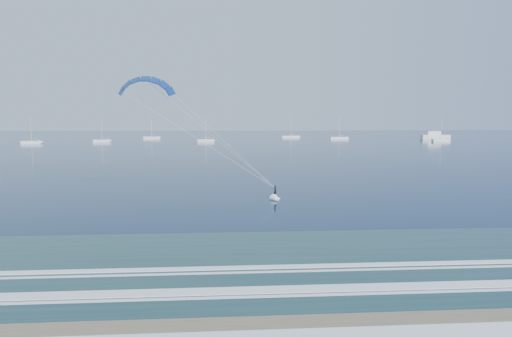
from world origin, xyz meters
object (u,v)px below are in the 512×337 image
Objects in this scene: sailboat_0 at (32,142)px; sailboat_3 at (206,140)px; sailboat_4 at (291,137)px; sailboat_5 at (339,138)px; motor_yacht at (435,136)px; kitesurfer_rig at (215,138)px; sailboat_2 at (152,138)px; sailboat_1 at (102,141)px; sailboat_6 at (441,140)px.

sailboat_0 reaches higher than sailboat_3.
sailboat_4 is 31.72m from sailboat_5.
sailboat_4 is at bearing 162.97° from motor_yacht.
sailboat_5 is (69.62, 27.79, 0.01)m from sailboat_3.
kitesurfer_rig is 219.43m from motor_yacht.
sailboat_2 is (-152.46, 13.10, -0.98)m from motor_yacht.
sailboat_1 is (25.95, 12.31, -0.01)m from sailboat_0.
sailboat_6 reaches higher than sailboat_3.
sailboat_2 is 1.05× the size of sailboat_6.
sailboat_0 is 0.86× the size of sailboat_5.
sailboat_4 is (39.81, 209.92, -6.90)m from kitesurfer_rig.
sailboat_6 is at bearing -2.45° from sailboat_3.
motor_yacht is at bearing 12.48° from sailboat_3.
sailboat_6 is (140.40, -44.74, -0.00)m from sailboat_2.
kitesurfer_rig is 198.09m from sailboat_5.
sailboat_1 is at bearing -111.97° from sailboat_2.
sailboat_0 is 147.99m from sailboat_5.
sailboat_2 reaches higher than motor_yacht.
sailboat_0 is at bearing -164.27° from sailboat_5.
sailboat_0 is 1.09× the size of sailboat_1.
sailboat_5 is (62.57, 187.82, -6.90)m from kitesurfer_rig.
sailboat_0 is 0.82× the size of sailboat_4.
sailboat_5 reaches higher than sailboat_0.
kitesurfer_rig reaches higher than sailboat_2.
sailboat_5 is at bearing 71.57° from kitesurfer_rig.
sailboat_0 is 1.06× the size of sailboat_3.
sailboat_0 is at bearing -170.39° from sailboat_3.
sailboat_4 is at bearing 27.46° from sailboat_0.
sailboat_2 is (-37.77, 200.08, -6.91)m from kitesurfer_rig.
sailboat_2 is 50.47m from sailboat_3.
motor_yacht is 1.37× the size of sailboat_0.
sailboat_4 is (119.69, 62.21, 0.02)m from sailboat_0.
sailboat_3 is at bearing 9.61° from sailboat_0.
kitesurfer_rig is 203.73m from sailboat_2.
motor_yacht is at bearing 69.14° from sailboat_6.
sailboat_4 is at bearing 28.03° from sailboat_1.
sailboat_0 is (-79.88, 147.71, -6.92)m from kitesurfer_rig.
kitesurfer_rig is 1.80× the size of sailboat_3.
sailboat_3 is 68.44m from sailboat_4.
sailboat_1 is (-53.93, 160.02, -6.92)m from kitesurfer_rig.
sailboat_5 is (100.34, -12.25, 0.01)m from sailboat_2.
sailboat_1 is at bearing -170.92° from motor_yacht.
sailboat_0 is at bearing -154.62° from sailboat_1.
motor_yacht is 1.13× the size of sailboat_4.
kitesurfer_rig reaches higher than sailboat_4.
sailboat_5 reaches higher than motor_yacht.
kitesurfer_rig is 1.86× the size of sailboat_1.
motor_yacht is at bearing -17.03° from sailboat_4.
sailboat_3 is at bearing 0.02° from sailboat_1.
kitesurfer_rig is 1.40× the size of sailboat_4.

